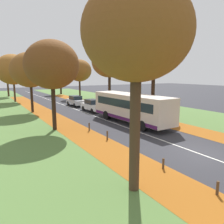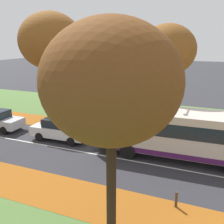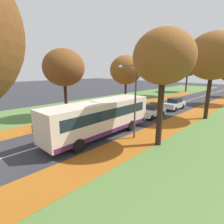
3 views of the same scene
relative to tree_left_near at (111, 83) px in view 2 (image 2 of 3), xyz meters
name	(u,v)px [view 2 (image 2 of 3)]	position (x,y,z in m)	size (l,w,h in m)	color
leaf_litter_left	(63,193)	(1.47, 3.14, -5.78)	(2.80, 60.00, 0.00)	#9E5619
grass_verge_right	(87,111)	(15.27, 9.14, -5.78)	(12.00, 90.00, 0.01)	#517538
leaf_litter_right	(127,133)	(10.67, 3.14, -5.78)	(2.80, 60.00, 0.00)	#9E5619
road_centre_line	(27,142)	(6.07, 9.14, -5.79)	(0.12, 80.00, 0.01)	silver
tree_left_near	(111,83)	(0.00, 0.00, 0.00)	(4.72, 4.72, 7.93)	black
tree_right_near	(168,50)	(12.15, 0.53, 0.58)	(4.21, 4.21, 8.31)	black
tree_right_mid	(51,41)	(12.31, 10.98, 1.20)	(5.66, 5.66, 9.56)	black
bollard_fifth	(176,200)	(2.48, -2.06, -5.41)	(0.12, 0.12, 0.75)	#4C3823
streetlamp_right	(162,91)	(9.74, 0.27, -2.05)	(1.89, 0.28, 6.00)	#47474C
bus	(179,132)	(7.58, -1.31, -4.09)	(2.89, 10.47, 2.98)	beige
car_white_lead	(60,129)	(7.41, 7.17, -4.98)	(1.89, 4.26, 1.62)	silver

